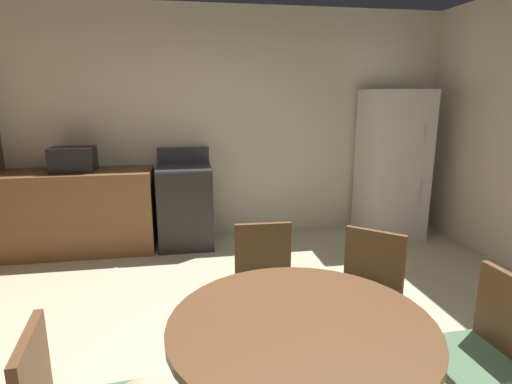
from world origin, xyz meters
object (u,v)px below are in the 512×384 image
oven_range (185,206)px  chair_east (483,349)px  refrigerator (392,164)px  microwave (73,159)px  chair_north (266,282)px  chair_northeast (367,292)px  dining_table (300,355)px

oven_range → chair_east: 3.37m
refrigerator → chair_east: bearing=-109.6°
microwave → chair_north: (1.66, -2.17, -0.53)m
oven_range → chair_northeast: oven_range is taller
oven_range → chair_east: oven_range is taller
chair_northeast → chair_north: bearing=-69.7°
chair_north → chair_northeast: 0.64m
refrigerator → chair_north: 2.92m
oven_range → refrigerator: 2.51m
chair_northeast → oven_range: bearing=-113.1°
refrigerator → microwave: refrigerator is taller
oven_range → refrigerator: (2.47, -0.05, 0.41)m
refrigerator → dining_table: (-2.00, -3.04, -0.28)m
chair_east → chair_north: bearing=-46.9°
chair_east → chair_northeast: (-0.30, 0.65, 0.00)m
refrigerator → microwave: bearing=179.2°
dining_table → chair_east: size_ratio=1.31×
refrigerator → chair_north: size_ratio=2.02×
refrigerator → oven_range: bearing=178.8°
oven_range → chair_northeast: size_ratio=1.26×
dining_table → chair_east: chair_east is taller
oven_range → chair_northeast: bearing=-65.5°
chair_east → refrigerator: bearing=-111.6°
microwave → dining_table: size_ratio=0.39×
chair_north → chair_east: bearing=46.9°
microwave → dining_table: (1.63, -3.09, -0.43)m
chair_north → chair_east: same height
oven_range → refrigerator: bearing=-1.2°
refrigerator → dining_table: size_ratio=1.54×
chair_east → dining_table: bearing=0.0°
chair_north → microwave: bearing=-140.7°
oven_range → microwave: (-1.15, -0.00, 0.56)m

